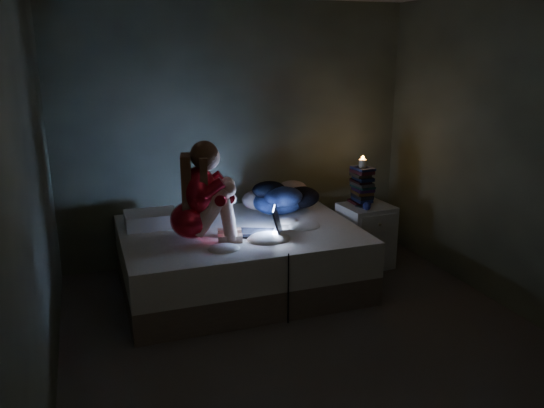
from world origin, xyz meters
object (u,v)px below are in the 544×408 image
laptop (259,221)px  bed (240,258)px  woman (190,192)px  phone (362,207)px  nightstand (365,236)px  candle (362,165)px

laptop → bed: bearing=140.9°
laptop → woman: bearing=-161.1°
bed → phone: phone is taller
bed → phone: size_ratio=14.88×
woman → nightstand: size_ratio=1.34×
nightstand → phone: 0.34m
nightstand → candle: size_ratio=7.95×
bed → woman: bearing=-159.1°
woman → nightstand: 1.95m
nightstand → laptop: bearing=-170.9°
woman → laptop: bearing=7.7°
bed → laptop: bearing=-62.9°
bed → candle: candle is taller
laptop → nightstand: (1.22, 0.31, -0.38)m
bed → woman: size_ratio=2.45×
candle → phone: 0.41m
candle → nightstand: bearing=-79.8°
nightstand → phone: phone is taller
bed → woman: 0.87m
bed → nightstand: nightstand is taller
bed → laptop: (0.12, -0.23, 0.42)m
laptop → phone: bearing=36.8°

